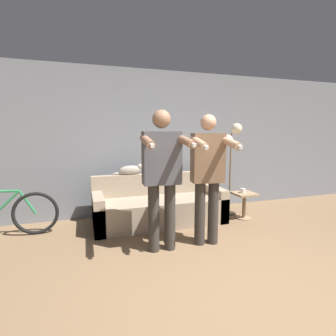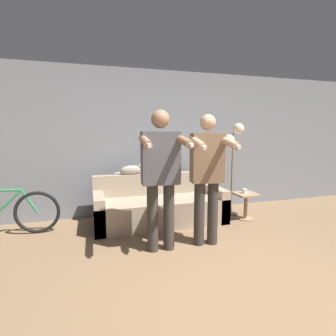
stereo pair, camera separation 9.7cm
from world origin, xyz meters
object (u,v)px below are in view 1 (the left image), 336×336
object	(u,v)px
couch	(159,207)
person_left	(162,171)
person_right	(208,172)
cat	(131,170)
floor_lamp	(232,143)
side_table	(244,201)
cup	(243,191)

from	to	relation	value
couch	person_left	xyz separation A→B (m)	(-0.26, -1.02, 0.77)
person_left	person_right	distance (m)	0.62
cat	person_left	bearing A→B (deg)	-83.88
floor_lamp	couch	bearing A→B (deg)	-177.31
person_right	side_table	distance (m)	1.49
person_left	person_right	size ratio (longest dim) A/B	1.02
couch	floor_lamp	bearing A→B (deg)	2.69
floor_lamp	cup	distance (m)	0.87
couch	person_right	xyz separation A→B (m)	(0.36, -1.02, 0.73)
floor_lamp	cup	world-z (taller)	floor_lamp
couch	person_left	bearing A→B (deg)	-104.15
cup	side_table	bearing A→B (deg)	-37.43
person_right	cat	size ratio (longest dim) A/B	3.36
couch	person_left	distance (m)	1.31
person_left	cup	distance (m)	1.94
couch	side_table	size ratio (longest dim) A/B	4.68
cat	couch	bearing A→B (deg)	-37.05
cat	cup	xyz separation A→B (m)	(1.84, -0.55, -0.37)
person_left	cat	world-z (taller)	person_left
cat	floor_lamp	size ratio (longest dim) A/B	0.31
side_table	cup	world-z (taller)	cup
floor_lamp	person_right	bearing A→B (deg)	-132.93
cat	side_table	distance (m)	2.02
floor_lamp	person_left	bearing A→B (deg)	-146.38
side_table	cat	bearing A→B (deg)	162.90
person_right	side_table	bearing A→B (deg)	42.81
person_right	cat	xyz separation A→B (m)	(-0.76, 1.33, -0.12)
couch	floor_lamp	distance (m)	1.73
person_left	person_right	xyz separation A→B (m)	(0.62, -0.00, -0.04)
person_right	cat	world-z (taller)	person_right
person_left	person_right	world-z (taller)	person_left
couch	cup	distance (m)	1.48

